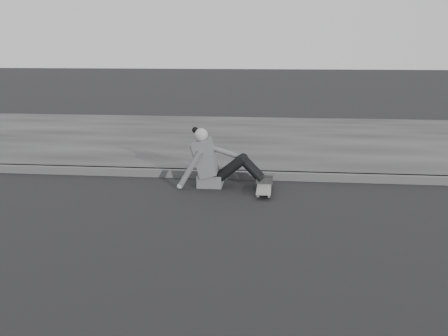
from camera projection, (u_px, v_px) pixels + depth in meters
The scene contains 5 objects.
ground at pixel (388, 248), 5.12m from camera, with size 80.00×80.00×0.00m, color black.
curb at pixel (353, 178), 7.60m from camera, with size 24.00×0.16×0.12m, color #494949.
sidewalk at pixel (332, 141), 10.51m from camera, with size 24.00×6.00×0.12m, color #353535.
skateboard at pixel (264, 187), 7.04m from camera, with size 0.20×0.78×0.09m.
seated_woman at pixel (215, 162), 7.28m from camera, with size 1.38×0.46×0.88m.
Camera 1 is at (-1.17, -4.93, 2.02)m, focal length 40.00 mm.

